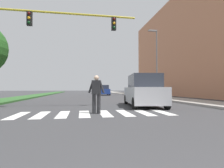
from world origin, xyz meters
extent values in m
plane|color=#38383A|center=(0.00, 30.00, 0.00)|extent=(140.00, 140.00, 0.00)
cube|color=silver|center=(-3.15, 8.27, 0.00)|extent=(0.45, 2.20, 0.01)
cube|color=silver|center=(-2.25, 8.27, 0.00)|extent=(0.45, 2.20, 0.01)
cube|color=silver|center=(-1.35, 8.27, 0.00)|extent=(0.45, 2.20, 0.01)
cube|color=silver|center=(-0.45, 8.27, 0.00)|extent=(0.45, 2.20, 0.01)
cube|color=silver|center=(0.45, 8.27, 0.00)|extent=(0.45, 2.20, 0.01)
cube|color=silver|center=(1.35, 8.27, 0.00)|extent=(0.45, 2.20, 0.01)
cube|color=silver|center=(2.25, 8.27, 0.00)|extent=(0.45, 2.20, 0.01)
cube|color=silver|center=(3.15, 8.27, 0.00)|extent=(0.45, 2.20, 0.01)
cube|color=#2D5B28|center=(-7.19, 28.00, 0.07)|extent=(2.57, 64.00, 0.15)
cube|color=#9E9991|center=(8.15, 28.00, 0.07)|extent=(3.00, 64.00, 0.15)
cylinder|color=gold|center=(-1.75, 11.11, 5.55)|extent=(8.90, 0.12, 0.12)
cube|color=black|center=(-3.53, 11.11, 5.10)|extent=(0.28, 0.20, 0.80)
sphere|color=#4C0C0C|center=(-3.53, 10.99, 5.36)|extent=(0.16, 0.16, 0.16)
sphere|color=#F2A519|center=(-3.53, 10.99, 5.10)|extent=(0.16, 0.16, 0.16)
sphere|color=#0F3F19|center=(-3.53, 10.99, 4.84)|extent=(0.16, 0.16, 0.16)
cube|color=black|center=(1.36, 11.11, 5.10)|extent=(0.28, 0.20, 0.80)
sphere|color=#4C0C0C|center=(1.36, 10.99, 5.36)|extent=(0.16, 0.16, 0.16)
sphere|color=#F2A519|center=(1.36, 10.99, 5.10)|extent=(0.16, 0.16, 0.16)
sphere|color=#0F3F19|center=(1.36, 10.99, 4.84)|extent=(0.16, 0.16, 0.16)
cylinder|color=slate|center=(7.65, 18.99, 3.90)|extent=(0.14, 0.14, 7.50)
cube|color=gray|center=(7.15, 18.99, 7.55)|extent=(0.90, 0.24, 0.16)
cylinder|color=#262628|center=(0.18, 8.25, 0.42)|extent=(0.20, 0.20, 0.85)
cylinder|color=#262628|center=(-0.03, 8.32, 0.42)|extent=(0.20, 0.20, 0.85)
cube|color=#262628|center=(0.07, 8.29, 1.16)|extent=(0.43, 0.34, 0.62)
cylinder|color=#262628|center=(0.30, 8.22, 1.19)|extent=(0.28, 0.16, 0.58)
cylinder|color=#262628|center=(-0.16, 8.36, 1.19)|extent=(0.28, 0.16, 0.58)
sphere|color=beige|center=(0.07, 8.29, 1.58)|extent=(0.27, 0.27, 0.22)
cube|color=#B7B7BC|center=(3.28, 11.18, 0.70)|extent=(2.47, 4.80, 0.96)
cube|color=#2D333D|center=(3.25, 10.95, 1.58)|extent=(1.98, 2.72, 0.79)
cylinder|color=black|center=(2.65, 13.12, 0.32)|extent=(0.30, 0.66, 0.64)
cylinder|color=black|center=(4.38, 12.90, 0.32)|extent=(0.30, 0.66, 0.64)
cylinder|color=black|center=(2.18, 9.46, 0.32)|extent=(0.30, 0.66, 0.64)
cylinder|color=black|center=(3.91, 9.23, 0.32)|extent=(0.30, 0.66, 0.64)
cube|color=navy|center=(3.15, 30.38, 0.63)|extent=(1.99, 4.28, 0.82)
cube|color=#2D333D|center=(3.16, 30.59, 1.37)|extent=(1.66, 1.97, 0.67)
cylinder|color=black|center=(3.87, 28.69, 0.32)|extent=(0.25, 0.65, 0.64)
cylinder|color=black|center=(2.26, 28.77, 0.32)|extent=(0.25, 0.65, 0.64)
cylinder|color=black|center=(4.04, 31.98, 0.32)|extent=(0.25, 0.65, 0.64)
cylinder|color=black|center=(2.43, 32.07, 0.32)|extent=(0.25, 0.65, 0.64)
camera|label=1|loc=(-0.57, 0.39, 1.10)|focal=28.59mm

